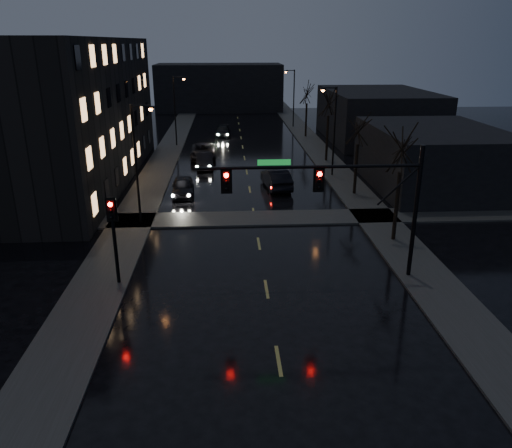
{
  "coord_description": "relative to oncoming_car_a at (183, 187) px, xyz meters",
  "views": [
    {
      "loc": [
        -1.84,
        -14.31,
        11.68
      ],
      "look_at": [
        -0.48,
        8.8,
        3.2
      ],
      "focal_mm": 35.0,
      "sensor_mm": 36.0,
      "label": 1
    }
  ],
  "objects": [
    {
      "name": "tree_mid_b",
      "position": [
        13.84,
        11.41,
        5.87
      ],
      "size": [
        3.74,
        3.74,
        8.59
      ],
      "color": "black",
      "rests_on": "ground"
    },
    {
      "name": "commercial_right_far",
      "position": [
        22.44,
        23.41,
        2.26
      ],
      "size": [
        12.0,
        18.0,
        6.0
      ],
      "primitive_type": "cube",
      "color": "black",
      "rests_on": "ground"
    },
    {
      "name": "sidewalk_cross",
      "position": [
        5.44,
        -6.09,
        -0.68
      ],
      "size": [
        40.0,
        3.0,
        0.12
      ],
      "primitive_type": "cube",
      "color": "#2D2D2B",
      "rests_on": "ground"
    },
    {
      "name": "lead_car",
      "position": [
        7.69,
        1.64,
        0.1
      ],
      "size": [
        2.41,
        5.25,
        1.67
      ],
      "primitive_type": "imported",
      "rotation": [
        0.0,
        0.0,
        3.27
      ],
      "color": "black",
      "rests_on": "ground"
    },
    {
      "name": "oncoming_car_d",
      "position": [
        3.08,
        26.41,
        -0.06
      ],
      "size": [
        2.19,
        4.74,
        1.34
      ],
      "primitive_type": "imported",
      "rotation": [
        0.0,
        0.0,
        -0.07
      ],
      "color": "black",
      "rests_on": "ground"
    },
    {
      "name": "oncoming_car_b",
      "position": [
        1.35,
        9.28,
        0.01
      ],
      "size": [
        1.92,
        4.63,
        1.49
      ],
      "primitive_type": "imported",
      "rotation": [
        0.0,
        0.0,
        0.08
      ],
      "color": "black",
      "rests_on": "ground"
    },
    {
      "name": "oncoming_car_c",
      "position": [
        1.09,
        13.54,
        0.05
      ],
      "size": [
        2.69,
        5.67,
        1.56
      ],
      "primitive_type": "imported",
      "rotation": [
        0.0,
        0.0,
        0.02
      ],
      "color": "black",
      "rests_on": "ground"
    },
    {
      "name": "streetlight_l_far",
      "position": [
        -2.14,
        20.41,
        4.04
      ],
      "size": [
        1.53,
        0.28,
        8.0
      ],
      "color": "black",
      "rests_on": "ground"
    },
    {
      "name": "far_block",
      "position": [
        2.44,
        53.41,
        3.26
      ],
      "size": [
        22.0,
        10.0,
        8.0
      ],
      "primitive_type": "cube",
      "color": "black",
      "rests_on": "ground"
    },
    {
      "name": "sidewalk_right",
      "position": [
        13.94,
        10.41,
        -0.68
      ],
      "size": [
        3.0,
        140.0,
        0.12
      ],
      "primitive_type": "cube",
      "color": "#2D2D2B",
      "rests_on": "ground"
    },
    {
      "name": "sidewalk_left",
      "position": [
        -3.06,
        10.41,
        -0.68
      ],
      "size": [
        3.0,
        140.0,
        0.12
      ],
      "primitive_type": "cube",
      "color": "#2D2D2B",
      "rests_on": "ground"
    },
    {
      "name": "oncoming_car_a",
      "position": [
        0.0,
        0.0,
        0.0
      ],
      "size": [
        1.97,
        4.4,
        1.47
      ],
      "primitive_type": "imported",
      "rotation": [
        0.0,
        0.0,
        0.05
      ],
      "color": "black",
      "rests_on": "ground"
    },
    {
      "name": "apartment_block",
      "position": [
        -11.06,
        5.41,
        5.26
      ],
      "size": [
        12.0,
        30.0,
        12.0
      ],
      "primitive_type": "cube",
      "color": "black",
      "rests_on": "ground"
    },
    {
      "name": "tree_near",
      "position": [
        13.84,
        -10.59,
        5.48
      ],
      "size": [
        3.52,
        3.52,
        8.08
      ],
      "color": "black",
      "rests_on": "ground"
    },
    {
      "name": "commercial_right_near",
      "position": [
        20.94,
        1.41,
        1.76
      ],
      "size": [
        10.0,
        14.0,
        5.0
      ],
      "primitive_type": "cube",
      "color": "black",
      "rests_on": "ground"
    },
    {
      "name": "ground",
      "position": [
        5.44,
        -24.59,
        -0.74
      ],
      "size": [
        160.0,
        160.0,
        0.0
      ],
      "primitive_type": "plane",
      "color": "black",
      "rests_on": "ground"
    },
    {
      "name": "streetlight_r_mid",
      "position": [
        13.02,
        5.41,
        4.04
      ],
      "size": [
        1.53,
        0.28,
        8.0
      ],
      "color": "black",
      "rests_on": "ground"
    },
    {
      "name": "tree_far",
      "position": [
        13.84,
        25.41,
        5.33
      ],
      "size": [
        3.43,
        3.43,
        7.88
      ],
      "color": "black",
      "rests_on": "ground"
    },
    {
      "name": "signal_pole_left",
      "position": [
        -2.06,
        -15.6,
        2.28
      ],
      "size": [
        0.35,
        0.41,
        4.53
      ],
      "color": "black",
      "rests_on": "ground"
    },
    {
      "name": "signal_mast",
      "position": [
        9.29,
        -15.6,
        4.13
      ],
      "size": [
        11.11,
        0.41,
        7.0
      ],
      "color": "black",
      "rests_on": "ground"
    },
    {
      "name": "streetlight_r_far",
      "position": [
        13.02,
        33.41,
        4.04
      ],
      "size": [
        1.53,
        0.28,
        8.0
      ],
      "color": "black",
      "rests_on": "ground"
    },
    {
      "name": "streetlight_l_near",
      "position": [
        -2.14,
        -6.59,
        4.04
      ],
      "size": [
        1.53,
        0.28,
        8.0
      ],
      "color": "black",
      "rests_on": "ground"
    },
    {
      "name": "tree_mid_a",
      "position": [
        13.84,
        -0.59,
        5.09
      ],
      "size": [
        3.3,
        3.3,
        7.58
      ],
      "color": "black",
      "rests_on": "ground"
    }
  ]
}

